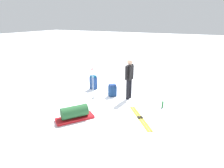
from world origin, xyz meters
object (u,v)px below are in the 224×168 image
Objects in this scene: ski_poles_planted_near at (93,83)px; ski_pair_near at (140,118)px; backpack_bright at (93,82)px; thermos_bottle at (163,105)px; skier_standing at (129,77)px; gear_sled at (75,113)px; backpack_large_dark at (112,90)px.

ski_pair_near is at bearing 73.95° from ski_poles_planted_near.
backpack_bright is 3.57m from thermos_bottle.
skier_standing is at bearing -100.18° from thermos_bottle.
ski_poles_planted_near reaches higher than ski_pair_near.
ski_pair_near is 1.14× the size of gear_sled.
backpack_bright is at bearing -99.25° from thermos_bottle.
ski_poles_planted_near is (0.79, -1.30, -0.21)m from skier_standing.
ski_poles_planted_near is (-0.68, -2.36, 0.73)m from ski_pair_near.
ski_pair_near is at bearing 59.85° from backpack_bright.
backpack_large_dark is (0.10, -0.74, -0.69)m from skier_standing.
ski_pair_near is 5.69× the size of thermos_bottle.
skier_standing is 6.54× the size of thermos_bottle.
skier_standing is 1.02m from backpack_large_dark.
skier_standing is 2.83m from gear_sled.
thermos_bottle is at bearing 133.66° from gear_sled.
backpack_large_dark reaches higher than ski_pair_near.
backpack_bright is 1.35m from ski_poles_planted_near.
backpack_large_dark is 0.81× the size of backpack_bright.
ski_poles_planted_near reaches higher than backpack_bright.
gear_sled is at bearing -46.34° from thermos_bottle.
ski_poles_planted_near is at bearing -39.21° from backpack_large_dark.
gear_sled reaches higher than ski_pair_near.
gear_sled is at bearing -60.22° from ski_pair_near.
ski_pair_near is 3.53m from backpack_bright.
ski_poles_planted_near is 5.15× the size of thermos_bottle.
backpack_large_dark is at bearing 176.45° from gear_sled.
ski_pair_near is at bearing 52.65° from backpack_large_dark.
backpack_bright is at bearing -98.52° from skier_standing.
skier_standing is 2.52× the size of backpack_bright.
backpack_large_dark is at bearing -94.40° from thermos_bottle.
ski_poles_planted_near is 1.91m from gear_sled.
backpack_large_dark is 1.31m from backpack_bright.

